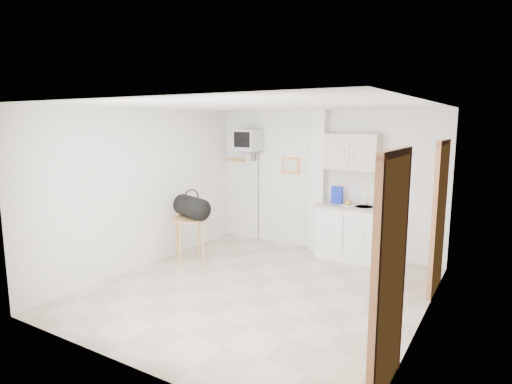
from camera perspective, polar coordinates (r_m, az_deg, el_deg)
The scene contains 7 objects.
ground at distance 6.07m, azimuth 0.40°, elevation -12.87°, with size 4.50×4.50×0.00m, color #C2AF9A.
room_envelope at distance 5.63m, azimuth 2.98°, elevation 1.62°, with size 4.24×4.54×2.55m.
kitchenette at distance 7.36m, azimuth 12.34°, elevation -2.56°, with size 1.03×0.58×2.10m.
crt_television at distance 8.11m, azimuth -1.06°, elevation 6.80°, with size 0.44×0.45×2.15m.
round_table at distance 7.19m, azimuth -8.85°, elevation -4.20°, with size 0.62×0.62×0.73m.
duffel_bag at distance 7.13m, azimuth -8.57°, elevation -1.98°, with size 0.73×0.57×0.48m.
water_bottle at distance 5.85m, azimuth 17.65°, elevation -12.55°, with size 0.11×0.11×0.34m.
Camera 1 is at (2.88, -4.82, 2.29)m, focal length 30.00 mm.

